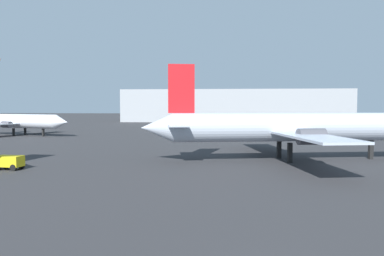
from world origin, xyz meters
TOP-DOWN VIEW (x-y plane):
  - airplane_on_taxiway at (5.46, 31.12)m, footprint 33.76×27.92m
  - airplane_far_left at (-43.15, 62.25)m, footprint 23.29×17.98m
  - baggage_cart at (-22.04, 22.42)m, footprint 2.53×1.62m
  - terminal_building at (1.30, 138.01)m, footprint 85.06×21.83m

SIDE VIEW (x-z plane):
  - baggage_cart at x=-22.04m, z-range 0.11..1.41m
  - airplane_far_left at x=-43.15m, z-range -1.11..6.89m
  - airplane_on_taxiway at x=5.46m, z-range -1.54..8.79m
  - terminal_building at x=1.30m, z-range 0.00..12.16m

